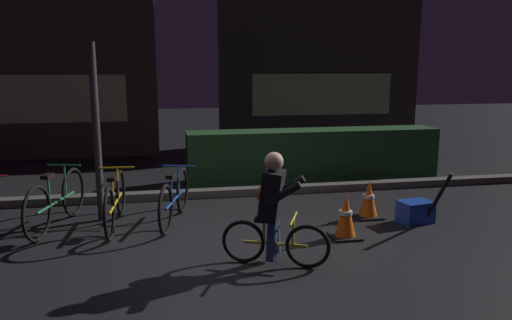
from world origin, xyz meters
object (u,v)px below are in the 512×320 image
Objects in this scene: street_post at (97,134)px; cyclist at (273,209)px; parked_bike_left_mid at (57,201)px; parked_bike_center_right at (175,198)px; traffic_cone_far at (369,200)px; traffic_cone_near at (346,217)px; closed_umbrella at (437,199)px; parked_bike_center_left at (115,202)px; blue_crate at (415,212)px.

street_post is 2.87m from cyclist.
parked_bike_center_right is at bearing -79.21° from parked_bike_left_mid.
street_post is 1.43× the size of parked_bike_left_mid.
street_post reaches higher than cyclist.
traffic_cone_far is at bearing -81.15° from parked_bike_left_mid.
traffic_cone_near is (3.10, -1.30, -0.95)m from street_post.
closed_umbrella is (3.43, -0.87, 0.05)m from parked_bike_center_right.
traffic_cone_near is (2.87, -0.95, -0.08)m from parked_bike_center_left.
closed_umbrella is at bearing -14.53° from street_post.
street_post is 1.96× the size of cyclist.
blue_crate is at bearing -84.46° from parked_bike_left_mid.
street_post reaches higher than parked_bike_center_left.
street_post reaches higher than closed_umbrella.
parked_bike_left_mid is 4.28m from traffic_cone_far.
street_post is 4.50m from blue_crate.
traffic_cone_far reaches higher than blue_crate.
traffic_cone_near is 1.35m from closed_umbrella.
cyclist is (1.79, -1.60, 0.28)m from parked_bike_center_left.
traffic_cone_near is 1.29× the size of blue_crate.
parked_bike_left_mid is 4.87m from blue_crate.
cyclist is at bearing -155.08° from blue_crate.
parked_bike_center_right reaches higher than traffic_cone_far.
parked_bike_center_left is 1.05× the size of parked_bike_center_right.
traffic_cone_near is at bearing -102.49° from closed_umbrella.
parked_bike_center_right is at bearing 173.90° from traffic_cone_far.
parked_bike_left_mid reaches higher than traffic_cone_near.
traffic_cone_near is 1.31m from cyclist.
closed_umbrella is (4.98, -0.95, 0.03)m from parked_bike_left_mid.
street_post is at bearing 36.81° from parked_bike_center_left.
parked_bike_center_left is at bearing -119.69° from closed_umbrella.
cyclist reaches higher than parked_bike_center_right.
blue_crate is (4.81, -0.70, -0.21)m from parked_bike_left_mid.
traffic_cone_far is 1.22× the size of blue_crate.
parked_bike_left_mid is at bearing -159.80° from street_post.
traffic_cone_far is 0.43× the size of cyclist.
parked_bike_center_left reaches higher than parked_bike_center_right.
cyclist is at bearing -110.51° from parked_bike_left_mid.
parked_bike_left_mid reaches higher than parked_bike_center_left.
street_post is 4.66m from closed_umbrella.
parked_bike_center_left is 3.81× the size of blue_crate.
traffic_cone_near is 0.67× the size of closed_umbrella.
traffic_cone_far is (3.50, -0.22, -0.09)m from parked_bike_center_left.
street_post is 1.03m from parked_bike_left_mid.
traffic_cone_far is at bearing -81.42° from parked_bike_center_right.
traffic_cone_far is at bearing -148.02° from closed_umbrella.
cyclist reaches higher than parked_bike_left_mid.
parked_bike_center_left is at bearing 161.50° from cyclist.
traffic_cone_far is at bearing 62.20° from cyclist.
parked_bike_left_mid is at bearing 171.70° from blue_crate.
traffic_cone_near is (3.64, -1.10, -0.09)m from parked_bike_left_mid.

